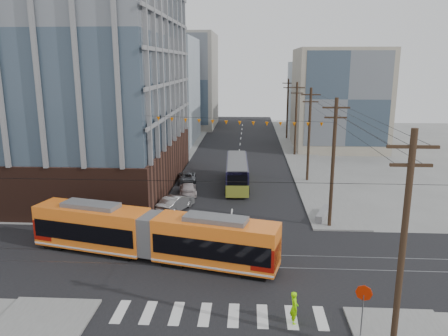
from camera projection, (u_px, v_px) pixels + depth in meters
The scene contains 16 objects.
ground at pixel (223, 288), 27.22m from camera, with size 160.00×160.00×0.00m, color slate.
office_building at pixel (34, 57), 47.45m from camera, with size 30.00×25.00×28.60m, color #381E16.
bg_bldg_nw_near at pixel (144, 91), 76.56m from camera, with size 18.00×16.00×18.00m, color #8C99A5.
bg_bldg_ne_near at pixel (338, 99), 71.06m from camera, with size 14.00×14.00×16.00m, color gray.
bg_bldg_nw_far at pixel (179, 81), 95.57m from camera, with size 16.00×18.00×20.00m, color gray.
bg_bldg_ne_far at pixel (329, 96), 90.59m from camera, with size 16.00×16.00×14.00m, color #8C99A5.
utility_pole_near at pixel (402, 249), 19.64m from camera, with size 0.30×0.30×11.00m, color black.
utility_pole_far at pixel (287, 109), 79.83m from camera, with size 0.30×0.30×11.00m, color black.
streetcar at pixel (151, 235), 31.09m from camera, with size 18.30×2.57×3.53m, color orange, non-canonical shape.
city_bus at pixel (237, 172), 49.68m from camera, with size 2.40×11.08×3.14m, color black, non-canonical shape.
parked_car_silver at pixel (176, 203), 41.42m from camera, with size 1.61×4.62×1.52m, color #9E9E9E.
parked_car_white at pixel (188, 189), 46.50m from camera, with size 1.78×4.38×1.27m, color beige.
parked_car_grey at pixel (187, 177), 51.60m from camera, with size 2.00×4.33×1.20m, color #484C52.
pedestrian at pixel (294, 307), 23.39m from camera, with size 0.67×0.44×1.83m, color #93FE04.
stop_sign at pixel (362, 314), 21.95m from camera, with size 0.84×0.84×2.77m, color #BD2104, non-canonical shape.
jersey_barrier at pixel (323, 214), 39.42m from camera, with size 0.86×3.83×0.77m, color gray.
Camera 1 is at (1.52, -24.68, 13.65)m, focal length 35.00 mm.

